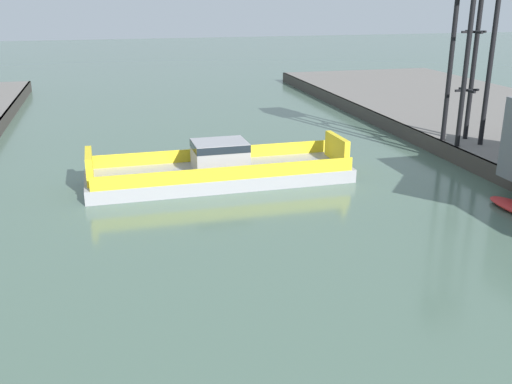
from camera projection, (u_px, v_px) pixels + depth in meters
The scene contains 2 objects.
chain_ferry at pixel (220, 170), 48.29m from camera, with size 21.89×6.60×3.50m.
crane_tower at pixel (478, 0), 51.04m from camera, with size 3.18×3.18×16.67m.
Camera 1 is at (-9.39, -10.17, 15.00)m, focal length 40.85 mm.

